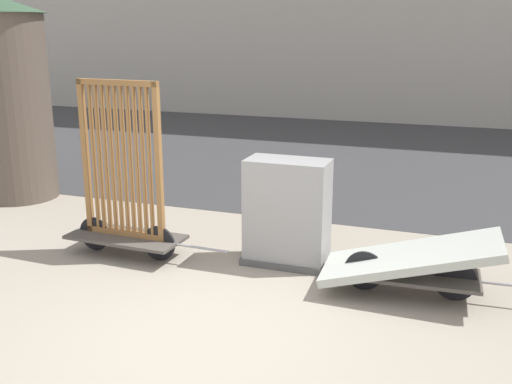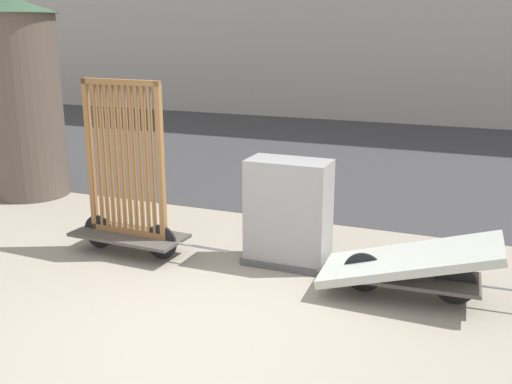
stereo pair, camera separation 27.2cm
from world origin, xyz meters
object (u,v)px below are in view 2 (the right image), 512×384
utility_cabinet (288,216)px  bike_cart_with_bedframe (127,195)px  advertising_column (23,98)px  bike_cart_with_mattress (409,264)px

utility_cabinet → bike_cart_with_bedframe: bearing=-167.8°
advertising_column → bike_cart_with_bedframe: bearing=-29.0°
bike_cart_with_bedframe → utility_cabinet: (2.02, 0.44, -0.17)m
bike_cart_with_bedframe → bike_cart_with_mattress: bike_cart_with_bedframe is taller
bike_cart_with_mattress → utility_cabinet: utility_cabinet is taller
bike_cart_with_mattress → bike_cart_with_bedframe: bearing=177.1°
bike_cart_with_mattress → utility_cabinet: size_ratio=1.83×
bike_cart_with_mattress → utility_cabinet: bearing=161.2°
bike_cart_with_mattress → advertising_column: size_ratio=0.73×
bike_cart_with_bedframe → advertising_column: advertising_column is taller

